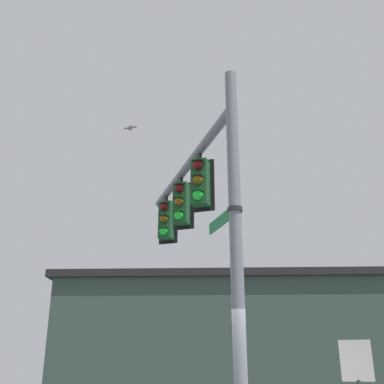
{
  "coord_description": "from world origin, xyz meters",
  "views": [
    {
      "loc": [
        -1.84,
        7.68,
        1.58
      ],
      "look_at": [
        1.48,
        -1.99,
        5.43
      ],
      "focal_mm": 44.29,
      "sensor_mm": 36.0,
      "label": 1
    }
  ],
  "objects_px": {
    "traffic_light_mid_outer": "(166,220)",
    "historical_marker": "(358,380)",
    "traffic_light_nearest_pole": "(200,182)",
    "bird_flying": "(130,128)",
    "street_name_sign": "(226,217)",
    "traffic_light_mid_inner": "(181,203)"
  },
  "relations": [
    {
      "from": "traffic_light_mid_inner",
      "to": "street_name_sign",
      "type": "xyz_separation_m",
      "value": [
        -1.74,
        2.32,
        -1.22
      ]
    },
    {
      "from": "traffic_light_mid_inner",
      "to": "traffic_light_mid_outer",
      "type": "bearing_deg",
      "value": -53.4
    },
    {
      "from": "street_name_sign",
      "to": "historical_marker",
      "type": "relative_size",
      "value": 0.56
    },
    {
      "from": "traffic_light_mid_inner",
      "to": "historical_marker",
      "type": "relative_size",
      "value": 0.62
    },
    {
      "from": "traffic_light_nearest_pole",
      "to": "traffic_light_mid_inner",
      "type": "xyz_separation_m",
      "value": [
        0.88,
        -1.18,
        0.0
      ]
    },
    {
      "from": "traffic_light_nearest_pole",
      "to": "bird_flying",
      "type": "relative_size",
      "value": 4.0
    },
    {
      "from": "historical_marker",
      "to": "traffic_light_nearest_pole",
      "type": "bearing_deg",
      "value": 19.87
    },
    {
      "from": "traffic_light_nearest_pole",
      "to": "street_name_sign",
      "type": "height_order",
      "value": "traffic_light_nearest_pole"
    },
    {
      "from": "street_name_sign",
      "to": "traffic_light_mid_inner",
      "type": "bearing_deg",
      "value": -53.15
    },
    {
      "from": "traffic_light_mid_outer",
      "to": "street_name_sign",
      "type": "distance_m",
      "value": 4.55
    },
    {
      "from": "traffic_light_nearest_pole",
      "to": "bird_flying",
      "type": "bearing_deg",
      "value": -24.84
    },
    {
      "from": "traffic_light_nearest_pole",
      "to": "traffic_light_mid_outer",
      "type": "bearing_deg",
      "value": -53.4
    },
    {
      "from": "traffic_light_mid_inner",
      "to": "traffic_light_mid_outer",
      "type": "distance_m",
      "value": 1.47
    },
    {
      "from": "traffic_light_mid_outer",
      "to": "street_name_sign",
      "type": "relative_size",
      "value": 1.11
    },
    {
      "from": "street_name_sign",
      "to": "historical_marker",
      "type": "xyz_separation_m",
      "value": [
        -1.95,
        -2.16,
        -2.8
      ]
    },
    {
      "from": "traffic_light_mid_inner",
      "to": "historical_marker",
      "type": "distance_m",
      "value": 5.47
    },
    {
      "from": "traffic_light_mid_inner",
      "to": "traffic_light_mid_outer",
      "type": "xyz_separation_m",
      "value": [
        0.88,
        -1.18,
        0.0
      ]
    },
    {
      "from": "traffic_light_nearest_pole",
      "to": "traffic_light_mid_inner",
      "type": "height_order",
      "value": "same"
    },
    {
      "from": "traffic_light_mid_inner",
      "to": "street_name_sign",
      "type": "bearing_deg",
      "value": 126.85
    },
    {
      "from": "traffic_light_nearest_pole",
      "to": "street_name_sign",
      "type": "relative_size",
      "value": 1.11
    },
    {
      "from": "traffic_light_mid_outer",
      "to": "historical_marker",
      "type": "height_order",
      "value": "traffic_light_mid_outer"
    },
    {
      "from": "traffic_light_mid_inner",
      "to": "traffic_light_mid_outer",
      "type": "relative_size",
      "value": 1.0
    }
  ]
}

